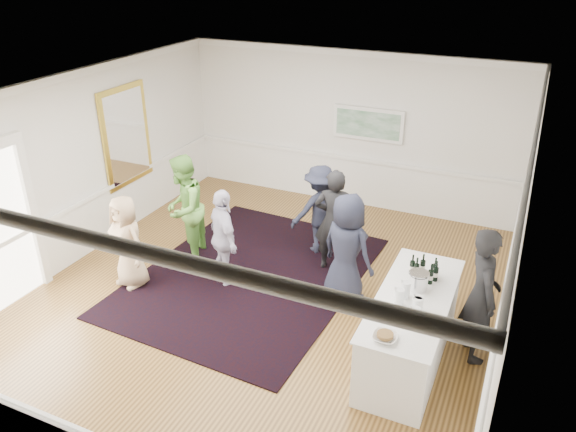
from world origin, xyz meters
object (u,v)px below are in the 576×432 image
at_px(bartender, 482,295).
at_px(guest_navy, 347,250).
at_px(guest_lilac, 224,238).
at_px(guest_dark_a, 320,210).
at_px(guest_dark_b, 334,221).
at_px(serving_table, 410,328).
at_px(guest_tan, 127,242).
at_px(guest_green, 184,209).
at_px(ice_bucket, 419,281).
at_px(nut_bowl, 385,336).

xyz_separation_m(bartender, guest_navy, (-2.00, 0.49, -0.05)).
height_order(guest_lilac, guest_dark_a, guest_lilac).
xyz_separation_m(guest_lilac, guest_navy, (1.94, 0.31, 0.08)).
xyz_separation_m(guest_lilac, guest_dark_b, (1.44, 1.13, 0.08)).
distance_m(serving_table, guest_dark_a, 3.14).
bearing_deg(serving_table, guest_tan, -179.42).
bearing_deg(guest_tan, guest_lilac, 41.82).
height_order(guest_tan, guest_dark_b, guest_dark_b).
relative_size(serving_table, bartender, 1.27).
bearing_deg(guest_green, guest_lilac, 53.81).
distance_m(guest_green, ice_bucket, 4.29).
relative_size(guest_tan, guest_dark_b, 0.86).
height_order(guest_lilac, ice_bucket, guest_lilac).
bearing_deg(guest_navy, guest_lilac, 28.28).
distance_m(bartender, guest_lilac, 3.94).
bearing_deg(guest_tan, guest_green, 89.09).
relative_size(guest_dark_a, guest_dark_b, 0.90).
xyz_separation_m(guest_dark_a, ice_bucket, (2.16, -2.04, 0.27)).
bearing_deg(guest_green, guest_dark_a, 106.96).
xyz_separation_m(guest_lilac, ice_bucket, (3.16, -0.42, 0.27)).
height_order(bartender, ice_bucket, bartender).
bearing_deg(ice_bucket, guest_dark_b, 138.06).
relative_size(guest_green, guest_dark_b, 1.05).
distance_m(guest_tan, guest_dark_b, 3.34).
bearing_deg(guest_tan, serving_table, 16.17).
bearing_deg(guest_green, bartender, 69.81).
height_order(guest_dark_b, guest_navy, guest_dark_b).
distance_m(bartender, guest_dark_a, 3.45).
distance_m(guest_tan, guest_lilac, 1.53).
xyz_separation_m(guest_lilac, nut_bowl, (3.05, -1.60, 0.19)).
relative_size(guest_tan, guest_dark_a, 0.95).
bearing_deg(guest_dark_b, serving_table, 124.56).
relative_size(serving_table, guest_navy, 1.34).
bearing_deg(ice_bucket, guest_navy, 149.14).
relative_size(serving_table, nut_bowl, 8.41).
distance_m(serving_table, guest_lilac, 3.24).
bearing_deg(guest_dark_a, bartender, 104.73).
xyz_separation_m(guest_green, guest_dark_b, (2.48, 0.69, -0.04)).
relative_size(guest_tan, nut_bowl, 5.43).
height_order(bartender, guest_dark_b, bartender).
bearing_deg(nut_bowl, guest_lilac, 152.35).
bearing_deg(guest_lilac, guest_green, 16.54).
bearing_deg(guest_green, guest_tan, -29.62).
distance_m(serving_table, ice_bucket, 0.63).
bearing_deg(guest_green, ice_bucket, 65.29).
height_order(guest_dark_a, ice_bucket, guest_dark_a).
bearing_deg(ice_bucket, guest_lilac, 172.45).
xyz_separation_m(bartender, guest_dark_a, (-2.94, 1.80, -0.13)).
height_order(guest_navy, nut_bowl, guest_navy).
distance_m(guest_tan, ice_bucket, 4.55).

